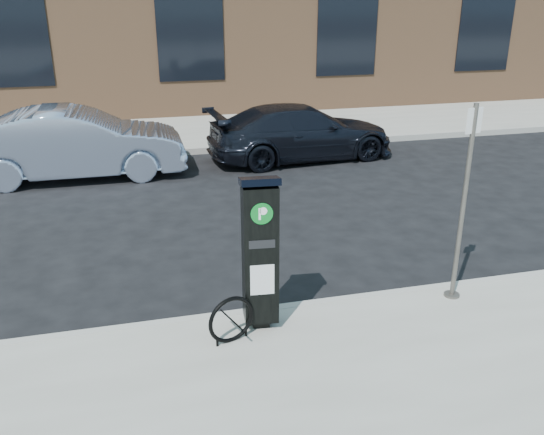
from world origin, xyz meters
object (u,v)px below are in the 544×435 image
object	(u,v)px
parking_kiosk	(260,251)
sign_pole	(463,206)
bike_rack	(231,320)
car_dark	(301,132)
car_silver	(76,143)

from	to	relation	value
parking_kiosk	sign_pole	xyz separation A→B (m)	(2.55, 0.05, 0.29)
bike_rack	car_dark	xyz separation A→B (m)	(3.13, 7.60, 0.23)
car_dark	parking_kiosk	bearing A→B (deg)	154.46
bike_rack	car_dark	size ratio (longest dim) A/B	0.12
sign_pole	bike_rack	xyz separation A→B (m)	(-2.95, -0.32, -0.96)
sign_pole	car_silver	world-z (taller)	sign_pole
sign_pole	bike_rack	distance (m)	3.12
sign_pole	car_dark	distance (m)	7.32
bike_rack	car_dark	distance (m)	8.22
parking_kiosk	car_silver	size ratio (longest dim) A/B	0.40
car_silver	parking_kiosk	bearing A→B (deg)	-160.74
car_silver	car_dark	size ratio (longest dim) A/B	1.02
sign_pole	car_dark	size ratio (longest dim) A/B	0.55
sign_pole	car_silver	xyz separation A→B (m)	(-4.98, 7.02, -0.63)
bike_rack	car_silver	distance (m)	7.62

